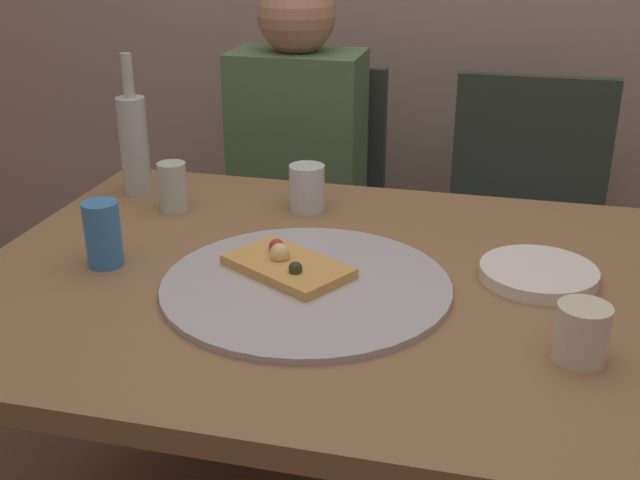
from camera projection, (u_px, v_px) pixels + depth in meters
name	position (u px, v px, depth m)	size (l,w,h in m)	color
dining_table	(352.00, 314.00, 1.44)	(1.38, 0.98, 0.72)	olive
pizza_tray	(306.00, 285.00, 1.36)	(0.50, 0.50, 0.01)	#ADADB2
pizza_slice_last	(287.00, 265.00, 1.40)	(0.26, 0.22, 0.05)	tan
beer_bottle	(134.00, 142.00, 1.77)	(0.06, 0.06, 0.32)	#B2BCC1
tumbler_near	(307.00, 188.00, 1.70)	(0.08, 0.08, 0.10)	silver
tumbler_far	(582.00, 333.00, 1.13)	(0.08, 0.08, 0.09)	beige
wine_glass	(173.00, 187.00, 1.70)	(0.06, 0.06, 0.11)	#B7C6BC
soda_can	(103.00, 234.00, 1.43)	(0.07, 0.07, 0.12)	#337AC1
plate_stack	(538.00, 273.00, 1.39)	(0.21, 0.21, 0.02)	white
chair_left	(304.00, 203.00, 2.36)	(0.44, 0.44, 0.90)	#2D3833
chair_right	(525.00, 222.00, 2.21)	(0.44, 0.44, 0.90)	#2D3833
guest_in_sweater	(290.00, 178.00, 2.17)	(0.36, 0.56, 1.17)	#4C6B47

